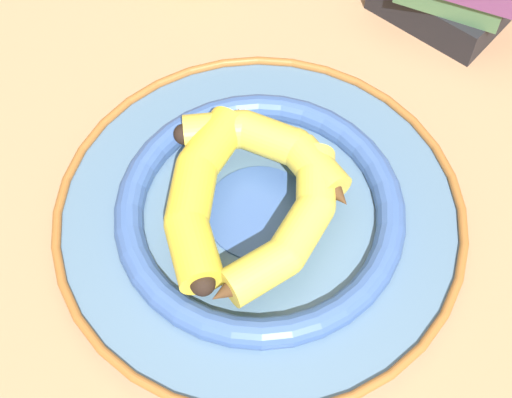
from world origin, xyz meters
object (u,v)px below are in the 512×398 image
at_px(banana_a, 291,230).
at_px(banana_c, 200,191).
at_px(banana_b, 271,147).
at_px(decorative_bowl, 256,211).

distance_m(banana_a, banana_c, 0.09).
height_order(banana_a, banana_c, banana_c).
bearing_deg(banana_b, banana_a, 125.48).
distance_m(banana_a, banana_b, 0.09).
bearing_deg(banana_a, banana_c, 94.00).
xyz_separation_m(decorative_bowl, banana_b, (0.01, -0.05, 0.04)).
height_order(banana_a, banana_b, banana_b).
bearing_deg(banana_c, banana_a, 70.74).
xyz_separation_m(decorative_bowl, banana_a, (-0.05, 0.02, 0.04)).
xyz_separation_m(banana_a, banana_b, (0.06, -0.06, 0.00)).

